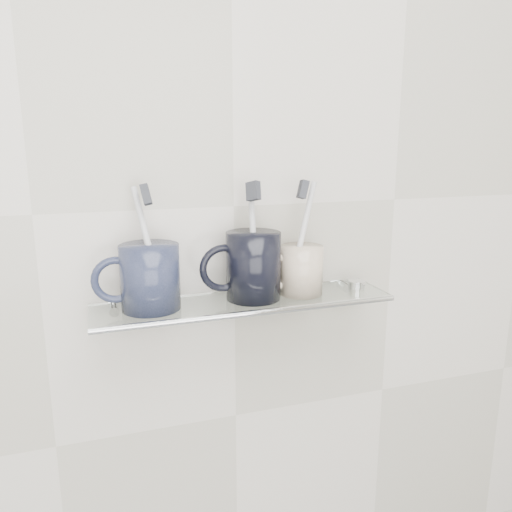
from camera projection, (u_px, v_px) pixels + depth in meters
name	position (u px, v px, depth m)	size (l,w,h in m)	color
wall_back	(234.00, 206.00, 0.86)	(2.50, 2.50, 0.00)	beige
shelf_glass	(245.00, 302.00, 0.84)	(0.50, 0.12, 0.01)	silver
shelf_rail	(255.00, 313.00, 0.78)	(0.01, 0.01, 0.50)	silver
bracket_left	(114.00, 313.00, 0.82)	(0.02, 0.02, 0.03)	silver
bracket_right	(343.00, 289.00, 0.95)	(0.02, 0.02, 0.03)	silver
mug_left	(150.00, 277.00, 0.78)	(0.09, 0.09, 0.10)	black
mug_left_handle	(116.00, 280.00, 0.77)	(0.07, 0.07, 0.01)	black
toothbrush_left	(149.00, 246.00, 0.77)	(0.01, 0.01, 0.19)	silver
bristles_left	(146.00, 195.00, 0.75)	(0.01, 0.02, 0.03)	#2C2E35
mug_center	(253.00, 266.00, 0.83)	(0.09, 0.09, 0.11)	black
mug_center_handle	(223.00, 268.00, 0.82)	(0.08, 0.08, 0.01)	black
toothbrush_center	(253.00, 240.00, 0.82)	(0.01, 0.01, 0.19)	silver
bristles_center	(253.00, 191.00, 0.80)	(0.01, 0.02, 0.03)	#2C2E35
mug_right	(301.00, 270.00, 0.86)	(0.08, 0.08, 0.08)	beige
mug_right_handle	(278.00, 272.00, 0.85)	(0.06, 0.06, 0.01)	beige
toothbrush_right	(302.00, 237.00, 0.85)	(0.01, 0.01, 0.19)	silver
bristles_right	(303.00, 189.00, 0.83)	(0.01, 0.02, 0.03)	#2C2E35
chrome_cap	(356.00, 284.00, 0.90)	(0.03, 0.03, 0.01)	silver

